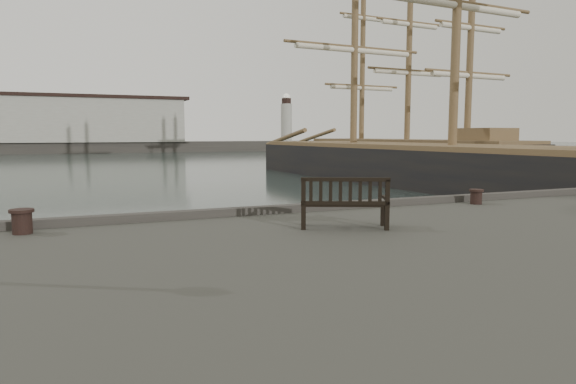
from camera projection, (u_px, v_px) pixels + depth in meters
name	position (u px, v px, depth m)	size (l,w,h in m)	color
ground	(287.00, 272.00, 12.91)	(400.00, 400.00, 0.00)	black
breakwater	(75.00, 130.00, 95.06)	(140.00, 9.50, 12.20)	#383530
bench	(344.00, 212.00, 10.43)	(1.85, 1.28, 1.01)	black
bollard_left	(22.00, 221.00, 9.83)	(0.45, 0.45, 0.48)	black
bollard_right	(476.00, 197.00, 14.02)	(0.39, 0.39, 0.41)	black
tall_ship_main	(451.00, 175.00, 33.79)	(11.11, 41.71, 30.92)	black
tall_ship_far	(406.00, 158.00, 55.42)	(8.65, 30.79, 26.06)	black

